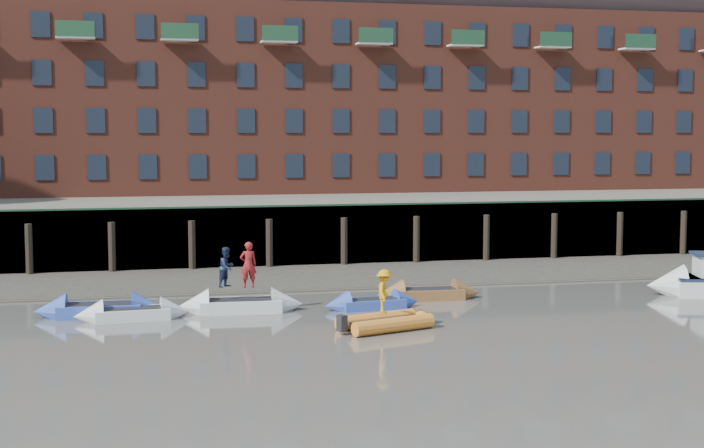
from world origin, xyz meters
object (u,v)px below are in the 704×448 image
object	(u,v)px
rowboat_1	(100,310)
person_rower_a	(248,265)
rib_tender	(388,322)
rowboat_2	(132,314)
rowboat_4	(372,304)
rowboat_5	(429,294)
rowboat_3	(240,305)
person_rower_b	(227,267)
person_rib_crew	(384,292)

from	to	relation	value
rowboat_1	person_rower_a	bearing A→B (deg)	-1.06
rib_tender	person_rower_a	world-z (taller)	person_rower_a
rowboat_2	rowboat_1	bearing A→B (deg)	138.96
rowboat_2	rib_tender	xyz separation A→B (m)	(9.08, -3.90, 0.05)
rowboat_4	rowboat_5	xyz separation A→B (m)	(2.91, 1.69, 0.03)
rowboat_3	rib_tender	world-z (taller)	rowboat_3
rowboat_2	person_rower_b	xyz separation A→B (m)	(3.70, 0.91, 1.56)
rowboat_1	rowboat_3	size ratio (longest dim) A/B	0.99
rowboat_2	rowboat_5	size ratio (longest dim) A/B	0.96
person_rower_a	rib_tender	bearing A→B (deg)	131.50
rowboat_3	person_rib_crew	distance (m)	6.71
rowboat_2	person_rib_crew	bearing A→B (deg)	-27.38
rowboat_3	rib_tender	size ratio (longest dim) A/B	1.38
rowboat_5	rowboat_4	bearing A→B (deg)	-146.43
rowboat_2	person_rower_a	distance (m)	4.87
rowboat_2	rowboat_3	xyz separation A→B (m)	(4.20, 0.71, 0.03)
rowboat_2	rowboat_5	world-z (taller)	rowboat_5
rib_tender	person_rower_b	world-z (taller)	person_rower_b
rowboat_1	rowboat_4	world-z (taller)	rowboat_1
rowboat_5	person_rower_a	size ratio (longest dim) A/B	2.50
person_rower_a	rowboat_1	bearing A→B (deg)	-6.82
person_rower_a	person_rib_crew	bearing A→B (deg)	130.34
rowboat_5	person_rib_crew	size ratio (longest dim) A/B	2.83
rowboat_4	rib_tender	bearing A→B (deg)	-101.22
rowboat_1	rowboat_5	world-z (taller)	rowboat_1
rowboat_4	rowboat_3	bearing A→B (deg)	169.25
rowboat_1	rib_tender	distance (m)	11.40
rowboat_4	person_rib_crew	distance (m)	4.36
rowboat_2	person_rib_crew	distance (m)	9.82
rowboat_1	person_rower_a	distance (m)	6.01
rowboat_1	rowboat_4	xyz separation A→B (m)	(10.73, -0.72, -0.05)
rowboat_1	person_rib_crew	size ratio (longest dim) A/B	3.08
person_rower_a	person_rib_crew	xyz separation A→B (m)	(4.40, -4.56, -0.50)
rowboat_2	rowboat_4	world-z (taller)	rowboat_2
rowboat_1	person_rower_a	xyz separation A→B (m)	(5.77, -0.32, 1.64)
rowboat_5	person_rower_b	xyz separation A→B (m)	(-8.70, -1.01, 1.55)
rowboat_3	person_rower_a	world-z (taller)	person_rower_a
rowboat_1	rowboat_5	xyz separation A→B (m)	(13.64, 0.97, -0.02)
person_rower_a	person_rib_crew	world-z (taller)	person_rower_a
person_rower_a	rowboat_2	bearing A→B (deg)	4.27
rowboat_1	rib_tender	world-z (taller)	rowboat_1
rowboat_1	rowboat_5	distance (m)	13.68
rowboat_2	rowboat_3	size ratio (longest dim) A/B	0.87
person_rib_crew	person_rower_b	bearing A→B (deg)	65.82
rowboat_2	rib_tender	distance (m)	9.88
rowboat_2	person_rower_a	size ratio (longest dim) A/B	2.40
rib_tender	rowboat_1	bearing A→B (deg)	135.86
rib_tender	person_rib_crew	size ratio (longest dim) A/B	2.26
rowboat_2	rowboat_4	distance (m)	9.49
rowboat_1	rowboat_2	size ratio (longest dim) A/B	1.13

